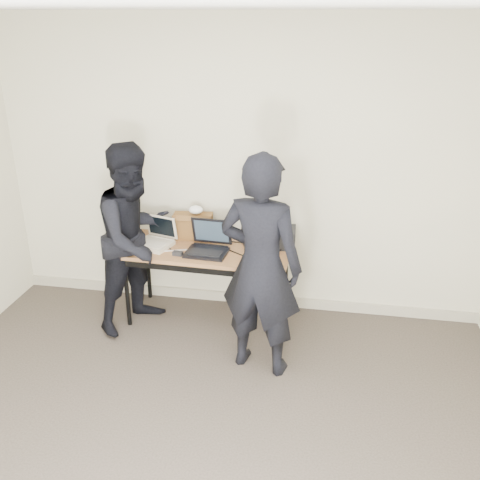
% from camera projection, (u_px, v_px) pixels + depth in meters
% --- Properties ---
extents(room, '(4.60, 4.60, 2.80)m').
position_uv_depth(room, '(169.00, 287.00, 2.81)').
color(room, '#413831').
rests_on(room, ground).
extents(desk, '(1.52, 0.70, 0.72)m').
position_uv_depth(desk, '(207.00, 255.00, 4.82)').
color(desk, brown).
rests_on(desk, ground).
extents(laptop_beige, '(0.38, 0.38, 0.25)m').
position_uv_depth(laptop_beige, '(155.00, 240.00, 4.86)').
color(laptop_beige, beige).
rests_on(laptop_beige, desk).
extents(laptop_center, '(0.38, 0.37, 0.28)m').
position_uv_depth(laptop_center, '(208.00, 245.00, 4.73)').
color(laptop_center, black).
rests_on(laptop_center, desk).
extents(laptop_right, '(0.45, 0.44, 0.26)m').
position_uv_depth(laptop_right, '(262.00, 238.00, 4.87)').
color(laptop_right, black).
rests_on(laptop_right, desk).
extents(leather_satchel, '(0.38, 0.21, 0.25)m').
position_uv_depth(leather_satchel, '(193.00, 226.00, 4.98)').
color(leather_satchel, brown).
rests_on(leather_satchel, desk).
extents(tissue, '(0.14, 0.11, 0.08)m').
position_uv_depth(tissue, '(196.00, 210.00, 4.92)').
color(tissue, white).
rests_on(tissue, leather_satchel).
extents(equipment_box, '(0.31, 0.26, 0.17)m').
position_uv_depth(equipment_box, '(279.00, 237.00, 4.84)').
color(equipment_box, black).
rests_on(equipment_box, desk).
extents(power_brick, '(0.09, 0.06, 0.03)m').
position_uv_depth(power_brick, '(178.00, 253.00, 4.67)').
color(power_brick, black).
rests_on(power_brick, desk).
extents(cables, '(0.97, 0.41, 0.01)m').
position_uv_depth(cables, '(202.00, 248.00, 4.80)').
color(cables, black).
rests_on(cables, desk).
extents(person_typist, '(0.73, 0.56, 1.79)m').
position_uv_depth(person_typist, '(261.00, 267.00, 4.06)').
color(person_typist, black).
rests_on(person_typist, ground).
extents(person_observer, '(0.98, 1.04, 1.70)m').
position_uv_depth(person_observer, '(136.00, 238.00, 4.70)').
color(person_observer, black).
rests_on(person_observer, ground).
extents(baseboard, '(4.50, 0.03, 0.10)m').
position_uv_depth(baseboard, '(241.00, 298.00, 5.34)').
color(baseboard, '#A7A08A').
rests_on(baseboard, ground).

